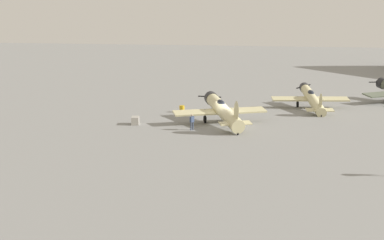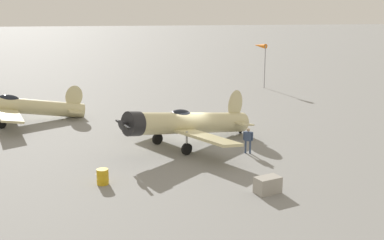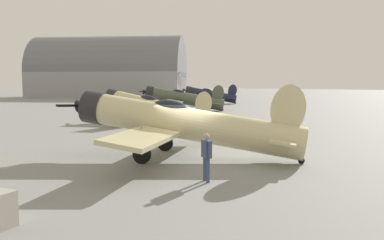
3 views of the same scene
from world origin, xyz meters
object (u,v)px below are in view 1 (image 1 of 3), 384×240
at_px(fuel_drum, 182,109).
at_px(equipment_crate, 135,121).
at_px(airplane_mid_apron, 312,98).
at_px(ground_crew_mechanic, 192,120).
at_px(airplane_foreground, 222,110).

bearing_deg(fuel_drum, equipment_crate, 162.39).
bearing_deg(airplane_mid_apron, equipment_crate, 115.07).
height_order(airplane_mid_apron, equipment_crate, airplane_mid_apron).
xyz_separation_m(ground_crew_mechanic, fuel_drum, (9.52, 4.26, -0.61)).
distance_m(ground_crew_mechanic, equipment_crate, 7.08).
bearing_deg(airplane_mid_apron, fuel_drum, 99.21).
bearing_deg(equipment_crate, ground_crew_mechanic, -97.34).
bearing_deg(ground_crew_mechanic, equipment_crate, 19.64).
distance_m(ground_crew_mechanic, fuel_drum, 10.45).
bearing_deg(ground_crew_mechanic, airplane_foreground, -95.50).
bearing_deg(fuel_drum, airplane_mid_apron, -65.29).
relative_size(airplane_mid_apron, equipment_crate, 7.84).
height_order(ground_crew_mechanic, fuel_drum, ground_crew_mechanic).
relative_size(ground_crew_mechanic, equipment_crate, 1.13).
bearing_deg(airplane_foreground, fuel_drum, 18.65).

